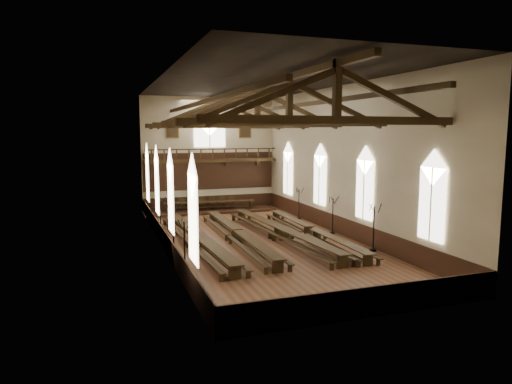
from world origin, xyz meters
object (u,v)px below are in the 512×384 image
at_px(dais, 210,211).
at_px(candelabrum_right_far, 299,209).
at_px(refectory_row_b, 238,233).
at_px(refectory_row_c, 281,230).
at_px(candelabrum_left_mid, 174,238).
at_px(refectory_row_a, 197,236).
at_px(candelabrum_left_near, 185,255).
at_px(candelabrum_right_near, 373,237).
at_px(refectory_row_d, 312,230).
at_px(candelabrum_right_mid, 333,222).
at_px(candelabrum_left_far, 161,222).
at_px(high_table, 210,203).

relative_size(dais, candelabrum_right_far, 4.47).
xyz_separation_m(refectory_row_b, dais, (0.78, 11.23, -0.46)).
height_order(refectory_row_c, candelabrum_left_mid, candelabrum_left_mid).
relative_size(refectory_row_a, candelabrum_right_far, 5.83).
bearing_deg(candelabrum_left_near, refectory_row_c, 33.90).
bearing_deg(candelabrum_right_near, candelabrum_left_near, -178.94).
height_order(refectory_row_b, refectory_row_d, refectory_row_b).
xyz_separation_m(refectory_row_a, candelabrum_right_mid, (9.49, 0.31, 0.20)).
bearing_deg(refectory_row_d, refectory_row_c, 167.83).
distance_m(refectory_row_c, refectory_row_d, 2.11).
bearing_deg(candelabrum_left_near, refectory_row_d, 25.32).
distance_m(candelabrum_left_near, candelabrum_left_far, 9.36).
bearing_deg(candelabrum_right_far, refectory_row_c, -123.79).
xyz_separation_m(refectory_row_b, candelabrum_right_mid, (6.78, 0.10, 0.22)).
bearing_deg(dais, refectory_row_a, -107.01).
bearing_deg(candelabrum_right_far, high_table, 137.20).
relative_size(candelabrum_left_near, candelabrum_right_far, 1.04).
distance_m(refectory_row_a, candelabrum_left_near, 5.09).
distance_m(refectory_row_b, dais, 11.27).
relative_size(candelabrum_right_mid, candelabrum_right_far, 1.01).
bearing_deg(dais, candelabrum_left_near, -107.43).
bearing_deg(high_table, candelabrum_right_near, -69.54).
bearing_deg(candelabrum_right_mid, dais, 118.29).
bearing_deg(candelabrum_left_mid, refectory_row_a, 38.61).
xyz_separation_m(high_table, candelabrum_right_near, (5.99, -16.06, 0.04)).
relative_size(refectory_row_c, candelabrum_right_mid, 5.82).
height_order(refectory_row_b, dais, refectory_row_b).
relative_size(dais, high_table, 1.43).
relative_size(refectory_row_b, high_table, 1.83).
relative_size(candelabrum_left_mid, candelabrum_right_near, 1.02).
bearing_deg(candelabrum_right_far, candelabrum_left_near, -136.00).
distance_m(candelabrum_right_near, candelabrum_right_mid, 4.93).
distance_m(refectory_row_a, refectory_row_b, 2.72).
distance_m(candelabrum_left_far, candelabrum_right_near, 14.39).
height_order(refectory_row_b, candelabrum_right_mid, candelabrum_right_mid).
relative_size(refectory_row_c, refectory_row_d, 1.06).
height_order(dais, candelabrum_left_near, candelabrum_left_near).
height_order(refectory_row_d, candelabrum_left_mid, candelabrum_left_mid).
xyz_separation_m(candelabrum_left_near, candelabrum_right_near, (11.10, 0.20, 0.05)).
xyz_separation_m(refectory_row_a, candelabrum_left_near, (-1.61, -4.82, 0.23)).
bearing_deg(candelabrum_left_far, candelabrum_left_mid, -90.00).
relative_size(candelabrum_left_mid, candelabrum_right_mid, 1.12).
height_order(candelabrum_left_mid, candelabrum_right_far, candelabrum_left_mid).
relative_size(high_table, candelabrum_left_mid, 2.75).
xyz_separation_m(refectory_row_b, candelabrum_right_near, (6.78, -4.83, 0.30)).
bearing_deg(refectory_row_d, candelabrum_left_far, 151.41).
relative_size(high_table, candelabrum_left_far, 3.21).
xyz_separation_m(refectory_row_a, candelabrum_right_far, (9.49, 5.89, 0.20)).
bearing_deg(candelabrum_left_far, candelabrum_right_mid, -20.88).
height_order(candelabrum_left_mid, candelabrum_left_far, candelabrum_left_mid).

